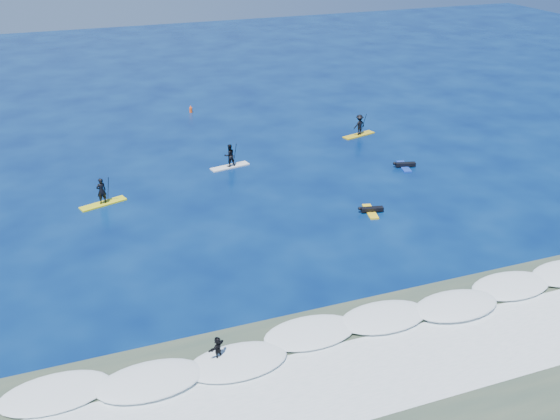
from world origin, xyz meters
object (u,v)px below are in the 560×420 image
object	(u,v)px
sup_paddler_left	(102,195)
sup_paddler_right	(359,126)
prone_paddler_far	(404,165)
sup_paddler_center	(230,157)
wave_surfer	(218,349)
prone_paddler_near	(371,210)
marker_buoy	(191,109)

from	to	relation	value
sup_paddler_left	sup_paddler_right	world-z (taller)	sup_paddler_left
sup_paddler_left	prone_paddler_far	xyz separation A→B (m)	(23.52, -1.34, -0.56)
sup_paddler_center	wave_surfer	size ratio (longest dim) A/B	2.02
sup_paddler_right	prone_paddler_near	xyz separation A→B (m)	(-6.35, -14.41, -0.73)
sup_paddler_right	prone_paddler_far	world-z (taller)	sup_paddler_right
sup_paddler_left	marker_buoy	bearing A→B (deg)	42.57
prone_paddler_near	marker_buoy	size ratio (longest dim) A/B	3.10
prone_paddler_far	sup_paddler_left	bearing A→B (deg)	100.70
sup_paddler_center	sup_paddler_right	size ratio (longest dim) A/B	0.98
sup_paddler_left	marker_buoy	size ratio (longest dim) A/B	4.49
prone_paddler_near	sup_paddler_center	bearing A→B (deg)	43.53
sup_paddler_left	sup_paddler_center	distance (m)	10.91
wave_surfer	sup_paddler_center	bearing A→B (deg)	36.36
sup_paddler_left	sup_paddler_right	bearing A→B (deg)	-1.98
sup_paddler_center	marker_buoy	bearing A→B (deg)	78.32
sup_paddler_left	sup_paddler_right	distance (m)	24.46
sup_paddler_center	sup_paddler_right	world-z (taller)	sup_paddler_right
sup_paddler_right	marker_buoy	xyz separation A→B (m)	(-12.84, 12.14, -0.56)
wave_surfer	marker_buoy	world-z (taller)	wave_surfer
prone_paddler_far	marker_buoy	xyz separation A→B (m)	(-12.85, 20.21, 0.16)
sup_paddler_center	prone_paddler_near	size ratio (longest dim) A/B	1.42
sup_paddler_center	wave_surfer	world-z (taller)	sup_paddler_center
sup_paddler_left	prone_paddler_near	bearing A→B (deg)	-42.05
prone_paddler_near	wave_surfer	world-z (taller)	wave_surfer
sup_paddler_center	prone_paddler_near	xyz separation A→B (m)	(6.83, -11.20, -0.68)
sup_paddler_left	marker_buoy	xyz separation A→B (m)	(10.67, 18.87, -0.39)
prone_paddler_near	prone_paddler_far	bearing A→B (deg)	-32.96
prone_paddler_far	wave_surfer	bearing A→B (deg)	145.15
prone_paddler_far	wave_surfer	world-z (taller)	wave_surfer
sup_paddler_right	prone_paddler_near	bearing A→B (deg)	-129.35
sup_paddler_center	prone_paddler_near	bearing A→B (deg)	-69.01
sup_paddler_left	prone_paddler_near	world-z (taller)	sup_paddler_left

